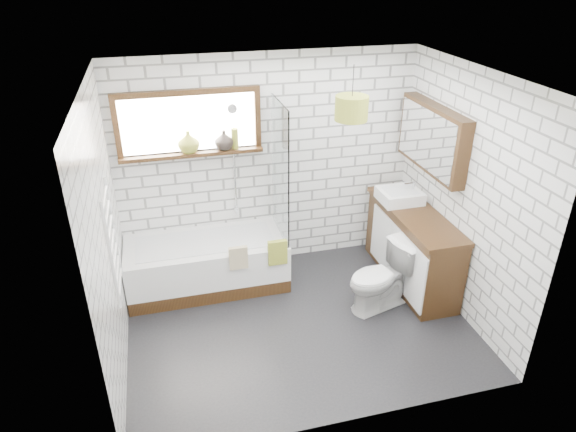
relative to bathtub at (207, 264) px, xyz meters
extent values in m
cube|color=black|center=(0.81, -0.91, -0.29)|extent=(3.40, 2.60, 0.01)
cube|color=white|center=(0.81, -0.91, 2.22)|extent=(3.40, 2.60, 0.01)
cube|color=white|center=(0.81, 0.39, 0.97)|extent=(3.40, 0.01, 2.50)
cube|color=white|center=(0.81, -2.22, 0.97)|extent=(3.40, 0.01, 2.50)
cube|color=white|center=(-0.89, -0.91, 0.97)|extent=(0.01, 2.60, 2.50)
cube|color=white|center=(2.52, -0.91, 0.97)|extent=(0.01, 2.60, 2.50)
cube|color=black|center=(-0.04, 0.35, 1.52)|extent=(1.52, 0.16, 0.68)
cube|color=white|center=(-0.85, -0.91, 0.92)|extent=(0.06, 0.52, 1.00)
cube|color=black|center=(2.43, -0.31, 1.37)|extent=(0.16, 1.20, 0.70)
cylinder|color=silver|center=(0.41, 0.35, 1.07)|extent=(0.02, 0.02, 1.30)
cube|color=white|center=(0.00, 0.00, 0.00)|extent=(1.75, 0.77, 0.57)
cube|color=white|center=(0.86, 0.00, 1.03)|extent=(0.02, 0.72, 1.50)
cube|color=olive|center=(0.73, -0.39, 0.26)|extent=(0.21, 0.06, 0.28)
cube|color=tan|center=(0.30, -0.39, 0.26)|extent=(0.20, 0.05, 0.26)
cube|color=black|center=(2.27, -0.47, 0.15)|extent=(0.49, 1.53, 0.87)
cube|color=white|center=(2.21, -0.17, 0.66)|extent=(0.46, 0.40, 0.13)
cylinder|color=silver|center=(2.37, -0.17, 0.73)|extent=(0.04, 0.04, 0.17)
imported|color=white|center=(1.72, -0.87, 0.09)|extent=(0.59, 0.81, 0.74)
imported|color=olive|center=(-0.06, 0.32, 1.31)|extent=(0.26, 0.26, 0.23)
imported|color=black|center=(0.31, 0.32, 1.30)|extent=(0.22, 0.22, 0.21)
cylinder|color=olive|center=(0.43, 0.32, 1.31)|extent=(0.08, 0.08, 0.22)
cylinder|color=olive|center=(1.42, -0.52, 1.82)|extent=(0.31, 0.31, 0.23)
camera|label=1|loc=(-0.34, -4.94, 3.13)|focal=32.00mm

